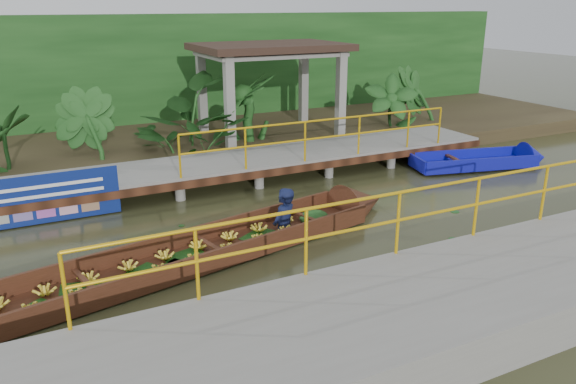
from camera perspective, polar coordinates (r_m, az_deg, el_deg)
name	(u,v)px	position (r m, az deg, el deg)	size (l,w,h in m)	color
ground	(268,233)	(11.23, -2.04, -4.14)	(80.00, 80.00, 0.00)	#2F3118
land_strip	(167,142)	(17.94, -12.15, 4.95)	(30.00, 8.00, 0.45)	#312618
far_dock	(211,167)	(14.10, -7.83, 2.54)	(16.00, 2.06, 1.66)	slate
near_dock	(455,303)	(8.46, 16.62, -10.78)	(18.00, 2.40, 1.73)	slate
pavilion	(270,56)	(17.40, -1.84, 13.60)	(4.40, 3.00, 3.00)	slate
foliage_backdrop	(144,76)	(20.03, -14.40, 11.36)	(30.00, 0.80, 4.00)	#143B12
vendor_boat	(168,259)	(9.82, -12.10, -6.63)	(11.06, 3.35, 2.22)	#321A0D
moored_blue_boat	(504,160)	(16.85, 21.08, 3.02)	(4.09, 1.90, 0.94)	#0E119B
blue_banner	(35,200)	(12.50, -24.30, -0.73)	(3.33, 0.04, 1.04)	navy
tropical_plants	(246,113)	(16.19, -4.31, 7.96)	(14.45, 1.45, 1.81)	#143B12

